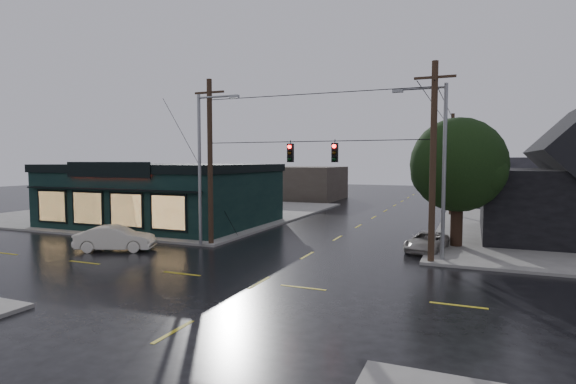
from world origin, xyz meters
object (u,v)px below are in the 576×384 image
at_px(sedan_cream, 115,238).
at_px(utility_pole_ne, 431,264).
at_px(corner_tree, 458,165).
at_px(suv_silver, 427,242).
at_px(utility_pole_nw, 211,245).

bearing_deg(sedan_cream, utility_pole_ne, -102.35).
relative_size(corner_tree, sedan_cream, 1.73).
relative_size(sedan_cream, suv_silver, 1.11).
bearing_deg(corner_tree, sedan_cream, -155.34).
distance_m(corner_tree, utility_pole_ne, 7.04).
height_order(utility_pole_nw, suv_silver, utility_pole_nw).
bearing_deg(utility_pole_nw, suv_silver, 14.45).
height_order(corner_tree, sedan_cream, corner_tree).
relative_size(utility_pole_ne, suv_silver, 2.55).
relative_size(corner_tree, utility_pole_ne, 0.75).
distance_m(sedan_cream, suv_silver, 18.06).
xyz_separation_m(utility_pole_nw, suv_silver, (12.50, 3.22, 0.55)).
distance_m(corner_tree, utility_pole_nw, 15.67).
xyz_separation_m(corner_tree, sedan_cream, (-18.29, -8.40, -4.24)).
bearing_deg(sedan_cream, utility_pole_nw, -74.27).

